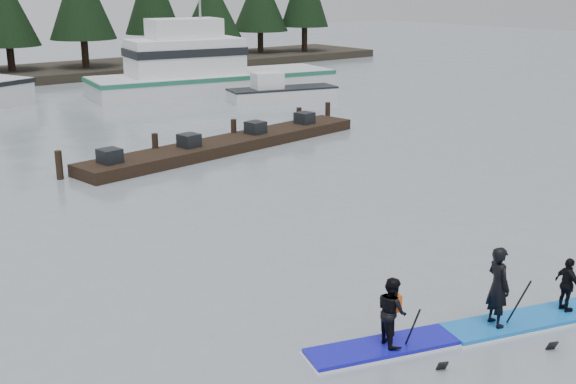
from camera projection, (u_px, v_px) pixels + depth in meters
ground at (465, 305)px, 15.13m from camera, size 160.00×160.00×0.00m
fishing_boat_medium at (207, 82)px, 43.66m from camera, size 15.25×6.68×8.74m
skiff at (283, 94)px, 40.90m from camera, size 6.40×3.36×0.72m
floating_dock at (229, 144)px, 28.97m from camera, size 13.42×3.57×0.44m
buoy_c at (270, 98)px, 41.65m from camera, size 0.64×0.64×0.64m
paddleboard_solo at (391, 326)px, 13.20m from camera, size 3.30×1.72×1.87m
paddleboard_duo at (526, 300)px, 14.16m from camera, size 3.70×1.89×2.23m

